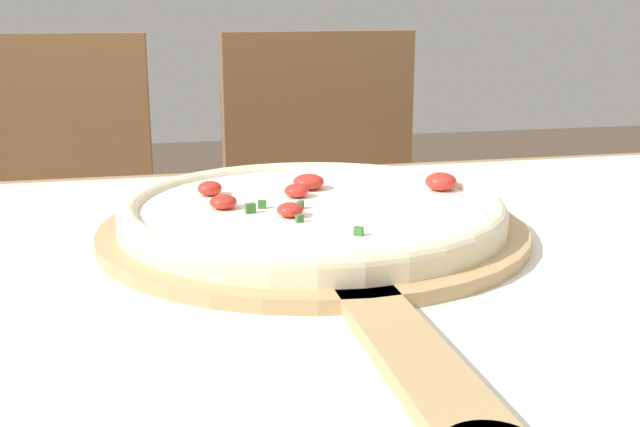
% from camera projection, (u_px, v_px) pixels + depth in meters
% --- Properties ---
extents(dining_table, '(1.34, 0.95, 0.72)m').
position_uv_depth(dining_table, '(298.00, 405.00, 0.65)').
color(dining_table, '#A87F51').
rests_on(dining_table, ground_plane).
extents(towel_cloth, '(1.26, 0.87, 0.00)m').
position_uv_depth(towel_cloth, '(297.00, 289.00, 0.63)').
color(towel_cloth, silver).
rests_on(towel_cloth, dining_table).
extents(pizza_peel, '(0.40, 0.62, 0.01)m').
position_uv_depth(pizza_peel, '(318.00, 237.00, 0.73)').
color(pizza_peel, tan).
rests_on(pizza_peel, towel_cloth).
extents(pizza, '(0.36, 0.36, 0.04)m').
position_uv_depth(pizza, '(313.00, 211.00, 0.75)').
color(pizza, beige).
rests_on(pizza, pizza_peel).
extents(chair_left, '(0.43, 0.43, 0.89)m').
position_uv_depth(chair_left, '(44.00, 252.00, 1.42)').
color(chair_left, brown).
rests_on(chair_left, ground_plane).
extents(chair_right, '(0.43, 0.43, 0.89)m').
position_uv_depth(chair_right, '(333.00, 233.00, 1.53)').
color(chair_right, brown).
rests_on(chair_right, ground_plane).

